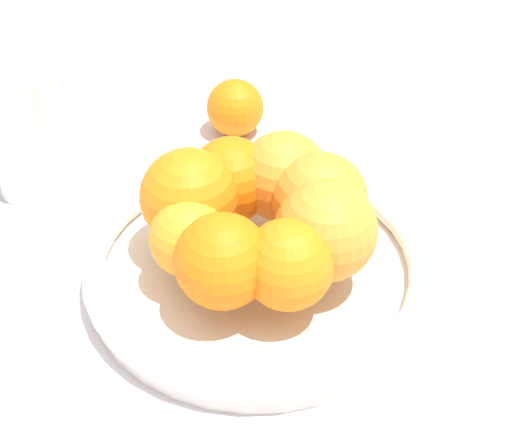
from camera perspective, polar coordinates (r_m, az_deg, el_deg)
name	(u,v)px	position (r m, az deg, el deg)	size (l,w,h in m)	color
ground_plane	(256,279)	(0.63, 0.00, -5.00)	(4.00, 4.00, 0.00)	silver
fruit_bowl	(256,265)	(0.61, 0.00, -3.94)	(0.29, 0.29, 0.03)	silver
orange_pile	(261,213)	(0.58, 0.37, 0.29)	(0.19, 0.19, 0.08)	orange
stray_orange	(235,108)	(0.80, -1.68, 8.69)	(0.06, 0.06, 0.06)	orange
drinking_glass	(27,133)	(0.73, -17.88, 6.41)	(0.08, 0.08, 0.13)	silver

